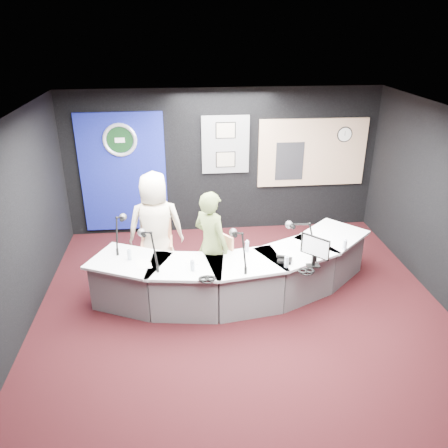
{
  "coord_description": "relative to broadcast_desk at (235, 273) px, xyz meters",
  "views": [
    {
      "loc": [
        -0.83,
        -5.32,
        3.91
      ],
      "look_at": [
        -0.2,
        0.8,
        1.1
      ],
      "focal_mm": 36.0,
      "sensor_mm": 36.0,
      "label": 1
    }
  ],
  "objects": [
    {
      "name": "notepad",
      "position": [
        -0.63,
        -0.15,
        0.38
      ],
      "size": [
        0.3,
        0.36,
        0.0
      ],
      "primitive_type": "cube",
      "rotation": [
        0.0,
        0.0,
        -0.34
      ],
      "color": "white",
      "rests_on": "broadcast_desk"
    },
    {
      "name": "wall_clock",
      "position": [
        2.4,
        2.39,
        1.52
      ],
      "size": [
        0.28,
        0.01,
        0.28
      ],
      "primitive_type": "cylinder",
      "rotation": [
        1.57,
        0.0,
        0.0
      ],
      "color": "white",
      "rests_on": "booth_window_frame"
    },
    {
      "name": "seal_center",
      "position": [
        -1.85,
        2.38,
        1.52
      ],
      "size": [
        0.48,
        0.01,
        0.48
      ],
      "primitive_type": "cylinder",
      "rotation": [
        1.57,
        0.0,
        0.0
      ],
      "color": "black",
      "rests_on": "backdrop_panel"
    },
    {
      "name": "desk_phone",
      "position": [
        0.66,
        -0.37,
        0.4
      ],
      "size": [
        0.24,
        0.22,
        0.05
      ],
      "primitive_type": "cube",
      "rotation": [
        0.0,
        0.0,
        -0.37
      ],
      "color": "black",
      "rests_on": "broadcast_desk"
    },
    {
      "name": "armchair_right",
      "position": [
        -0.36,
        0.09,
        0.15
      ],
      "size": [
        0.83,
        0.83,
        1.06
      ],
      "primitive_type": null,
      "rotation": [
        0.0,
        0.0,
        -0.93
      ],
      "color": "tan",
      "rests_on": "ground"
    },
    {
      "name": "armchair_left",
      "position": [
        -1.2,
        0.66,
        0.15
      ],
      "size": [
        0.6,
        0.6,
        1.06
      ],
      "primitive_type": null,
      "rotation": [
        0.0,
        0.0,
        0.01
      ],
      "color": "tan",
      "rests_on": "ground"
    },
    {
      "name": "framed_photo_upper",
      "position": [
        0.1,
        2.39,
        1.65
      ],
      "size": [
        0.34,
        0.02,
        0.27
      ],
      "primitive_type": "cube",
      "color": "gray",
      "rests_on": "pinboard"
    },
    {
      "name": "agency_seal",
      "position": [
        -1.85,
        2.38,
        1.52
      ],
      "size": [
        0.63,
        0.07,
        0.63
      ],
      "primitive_type": "torus",
      "rotation": [
        1.57,
        0.0,
        0.0
      ],
      "color": "silver",
      "rests_on": "backdrop_panel"
    },
    {
      "name": "wall_left",
      "position": [
        -2.95,
        -0.55,
        1.02
      ],
      "size": [
        0.02,
        6.0,
        2.8
      ],
      "primitive_type": "cube",
      "color": "black",
      "rests_on": "ground"
    },
    {
      "name": "pinboard",
      "position": [
        0.1,
        2.42,
        1.38
      ],
      "size": [
        0.9,
        0.04,
        1.1
      ],
      "primitive_type": "cube",
      "color": "slate",
      "rests_on": "wall_back"
    },
    {
      "name": "headphones_far",
      "position": [
        -0.48,
        -0.75,
        0.39
      ],
      "size": [
        0.23,
        0.23,
        0.04
      ],
      "primitive_type": "torus",
      "color": "black",
      "rests_on": "broadcast_desk"
    },
    {
      "name": "booth_glow",
      "position": [
        1.8,
        2.41,
        1.18
      ],
      "size": [
        2.0,
        0.02,
        1.2
      ],
      "primitive_type": "cube",
      "color": "#FEE1A0",
      "rests_on": "booth_window_frame"
    },
    {
      "name": "backdrop_panel",
      "position": [
        -1.85,
        2.42,
        0.88
      ],
      "size": [
        1.6,
        0.05,
        2.3
      ],
      "primitive_type": "cube",
      "color": "navy",
      "rests_on": "wall_back"
    },
    {
      "name": "equipment_rack",
      "position": [
        1.35,
        2.39,
        1.03
      ],
      "size": [
        0.55,
        0.02,
        0.75
      ],
      "primitive_type": "cube",
      "color": "black",
      "rests_on": "booth_window_frame"
    },
    {
      "name": "water_bottles",
      "position": [
        0.04,
        -0.25,
        0.46
      ],
      "size": [
        3.26,
        0.58,
        0.18
      ],
      "primitive_type": null,
      "color": "silver",
      "rests_on": "broadcast_desk"
    },
    {
      "name": "headphones_near",
      "position": [
        0.89,
        -0.69,
        0.39
      ],
      "size": [
        0.22,
        0.22,
        0.04
      ],
      "primitive_type": "torus",
      "color": "black",
      "rests_on": "broadcast_desk"
    },
    {
      "name": "ground",
      "position": [
        0.05,
        -0.55,
        -0.38
      ],
      "size": [
        6.0,
        6.0,
        0.0
      ],
      "primitive_type": "plane",
      "color": "black",
      "rests_on": "ground"
    },
    {
      "name": "wall_front",
      "position": [
        0.05,
        -3.55,
        1.02
      ],
      "size": [
        6.0,
        0.02,
        2.8
      ],
      "primitive_type": "cube",
      "color": "black",
      "rests_on": "ground"
    },
    {
      "name": "paper_stack",
      "position": [
        -1.35,
        -0.24,
        0.38
      ],
      "size": [
        0.26,
        0.32,
        0.0
      ],
      "primitive_type": "cube",
      "rotation": [
        0.0,
        0.0,
        0.22
      ],
      "color": "white",
      "rests_on": "broadcast_desk"
    },
    {
      "name": "boom_mic_c",
      "position": [
        0.0,
        -0.34,
        0.68
      ],
      "size": [
        0.22,
        0.73,
        0.6
      ],
      "primitive_type": null,
      "color": "black",
      "rests_on": "broadcast_desk"
    },
    {
      "name": "person_woman",
      "position": [
        -0.36,
        0.09,
        0.47
      ],
      "size": [
        0.72,
        0.72,
        1.69
      ],
      "primitive_type": "imported",
      "rotation": [
        0.0,
        0.0,
        2.34
      ],
      "color": "#5D6C38",
      "rests_on": "ground"
    },
    {
      "name": "broadcast_desk",
      "position": [
        0.0,
        0.0,
        0.0
      ],
      "size": [
        4.5,
        1.9,
        0.75
      ],
      "primitive_type": null,
      "color": "silver",
      "rests_on": "ground"
    },
    {
      "name": "boom_mic_b",
      "position": [
        -1.25,
        -0.18,
        0.68
      ],
      "size": [
        0.35,
        0.69,
        0.6
      ],
      "primitive_type": null,
      "color": "black",
      "rests_on": "broadcast_desk"
    },
    {
      "name": "ceiling",
      "position": [
        0.05,
        -0.55,
        2.42
      ],
      "size": [
        6.0,
        6.0,
        0.02
      ],
      "primitive_type": "cube",
      "color": "silver",
      "rests_on": "ground"
    },
    {
      "name": "person_man",
      "position": [
        -1.2,
        0.66,
        0.53
      ],
      "size": [
        0.91,
        0.61,
        1.81
      ],
      "primitive_type": "imported",
      "rotation": [
        0.0,
        0.0,
        3.19
      ],
      "color": "beige",
      "rests_on": "ground"
    },
    {
      "name": "boom_mic_a",
      "position": [
        -1.72,
        0.39,
        0.68
      ],
      "size": [
        0.16,
        0.74,
        0.6
      ],
      "primitive_type": null,
      "color": "black",
      "rests_on": "broadcast_desk"
    },
    {
      "name": "booth_window_frame",
      "position": [
        1.8,
        2.42,
        1.18
      ],
      "size": [
        2.12,
        0.06,
        1.32
      ],
      "primitive_type": "cube",
      "color": "tan",
      "rests_on": "wall_back"
    },
    {
      "name": "boom_mic_d",
      "position": [
        0.96,
        -0.13,
        0.68
      ],
      "size": [
        0.39,
        0.68,
        0.6
      ],
      "primitive_type": null,
      "color": "black",
      "rests_on": "broadcast_desk"
    },
    {
      "name": "framed_photo_lower",
      "position": [
        0.1,
        2.39,
        1.09
      ],
      "size": [
        0.34,
        0.02,
        0.27
      ],
      "primitive_type": "cube",
      "color": "gray",
      "rests_on": "pinboard"
    },
    {
      "name": "wall_back",
      "position": [
        0.05,
        2.45,
        1.02
      ],
      "size": [
        6.0,
        0.02,
        2.8
      ],
      "primitive_type": "cube",
      "color": "black",
      "rests_on": "ground"
    },
    {
      "name": "computer_monitor",
      "position": [
        1.03,
        -0.54,
        0.7
      ],
      "size": [
        0.31,
        0.33,
        0.29
      ],
      "primitive_type": "cube",
      "rotation": [
        0.0,
        0.0,
        -0.82
      ],
      "color": "black",
      "rests_on": "broadcast_desk"
    },
    {
      "name": "draped_jacket",
      "position": [
        -1.22,
        0.91,
        0.24
      ],
      "size": [
        0.5,
        0.11,
        0.7
      ],
      "primitive_type": "cube",
      "rotation": [
        0.0,
        0.0,
        0.01
      ],
      "color": "#6C695B",
      "rests_on": "armchair_left"
    }
  ]
}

